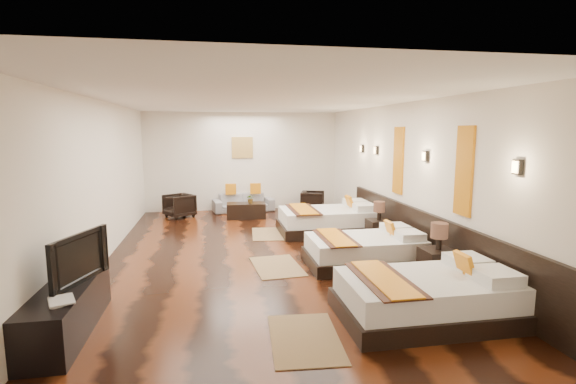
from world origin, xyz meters
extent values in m
cube|color=black|center=(0.00, 0.00, 0.00)|extent=(5.50, 9.50, 0.01)
cube|color=white|center=(0.00, 0.00, 2.80)|extent=(5.50, 9.50, 0.01)
cube|color=silver|center=(0.00, 4.75, 1.40)|extent=(5.50, 0.01, 2.80)
cube|color=silver|center=(-2.75, 0.00, 1.40)|extent=(0.01, 9.50, 2.80)
cube|color=silver|center=(2.75, 0.00, 1.40)|extent=(0.01, 9.50, 2.80)
cube|color=black|center=(2.71, -0.80, 0.45)|extent=(0.08, 6.60, 0.90)
cube|color=black|center=(1.67, -2.90, 0.11)|extent=(2.09, 1.30, 0.22)
cube|color=white|center=(1.67, -2.90, 0.37)|extent=(2.00, 1.20, 0.30)
cube|color=orange|center=(2.17, -2.90, 0.64)|extent=(0.16, 0.32, 0.32)
cube|color=#38190F|center=(1.12, -2.90, 0.53)|extent=(0.55, 1.32, 0.02)
cube|color=orange|center=(1.12, -2.90, 0.54)|extent=(0.38, 1.32, 0.02)
cube|color=black|center=(1.67, -0.78, 0.10)|extent=(1.96, 1.21, 0.21)
cube|color=white|center=(1.67, -0.78, 0.35)|extent=(1.87, 1.12, 0.28)
cube|color=orange|center=(2.14, -0.78, 0.60)|extent=(0.15, 0.30, 0.30)
cube|color=#38190F|center=(1.16, -0.78, 0.49)|extent=(0.51, 1.23, 0.02)
cube|color=orange|center=(1.16, -0.78, 0.51)|extent=(0.35, 1.23, 0.02)
cube|color=black|center=(1.67, 1.56, 0.11)|extent=(2.16, 1.34, 0.23)
cube|color=white|center=(1.67, 1.56, 0.38)|extent=(2.06, 1.24, 0.31)
cube|color=orange|center=(2.19, 1.56, 0.66)|extent=(0.16, 0.33, 0.33)
cube|color=#38190F|center=(1.10, 1.56, 0.55)|extent=(0.57, 1.36, 0.02)
cube|color=orange|center=(1.10, 1.56, 0.56)|extent=(0.39, 1.36, 0.02)
cube|color=black|center=(2.44, -1.81, 0.26)|extent=(0.47, 0.47, 0.52)
cylinder|color=black|center=(2.44, -1.81, 0.62)|extent=(0.08, 0.08, 0.21)
cylinder|color=#3F2619|center=(2.44, -1.81, 0.81)|extent=(0.25, 0.25, 0.23)
cube|color=black|center=(2.44, 0.49, 0.24)|extent=(0.44, 0.44, 0.48)
cylinder|color=black|center=(2.44, 0.49, 0.58)|extent=(0.08, 0.08, 0.19)
cylinder|color=#3F2619|center=(2.44, 0.49, 0.76)|extent=(0.23, 0.23, 0.21)
cube|color=olive|center=(0.11, -3.15, 0.01)|extent=(0.83, 1.25, 0.01)
cube|color=olive|center=(0.18, -0.63, 0.01)|extent=(0.84, 1.26, 0.01)
cube|color=olive|center=(0.36, 1.64, 0.01)|extent=(0.84, 1.26, 0.01)
cube|color=black|center=(-2.50, -2.53, 0.28)|extent=(0.50, 1.80, 0.55)
imported|color=black|center=(-2.45, -2.41, 0.84)|extent=(0.45, 0.99, 0.58)
imported|color=black|center=(-2.50, -3.05, 0.56)|extent=(0.34, 0.38, 0.03)
imported|color=brown|center=(-2.50, -1.74, 0.72)|extent=(0.37, 0.37, 0.34)
imported|color=gray|center=(-0.01, 4.45, 0.25)|extent=(1.78, 0.91, 0.50)
imported|color=black|center=(-1.75, 3.89, 0.31)|extent=(0.93, 0.92, 0.62)
imported|color=black|center=(1.93, 4.08, 0.29)|extent=(0.80, 0.79, 0.58)
cube|color=black|center=(-0.01, 3.47, 0.20)|extent=(1.02, 0.55, 0.40)
imported|color=#23531B|center=(0.11, 3.43, 0.52)|extent=(0.25, 0.23, 0.25)
cube|color=#D86014|center=(2.73, -1.90, 1.70)|extent=(0.04, 0.40, 1.30)
cube|color=#D86014|center=(2.73, 0.30, 1.70)|extent=(0.04, 0.40, 1.30)
cube|color=black|center=(2.71, -3.00, 1.85)|extent=(0.06, 0.12, 0.18)
cube|color=#FFD18C|center=(2.68, -3.00, 1.85)|extent=(0.02, 0.10, 0.14)
cube|color=black|center=(2.71, -0.80, 1.85)|extent=(0.06, 0.12, 0.18)
cube|color=#FFD18C|center=(2.68, -0.80, 1.85)|extent=(0.02, 0.10, 0.14)
cube|color=black|center=(2.71, 1.40, 1.85)|extent=(0.06, 0.12, 0.18)
cube|color=#FFD18C|center=(2.68, 1.40, 1.85)|extent=(0.02, 0.10, 0.14)
cube|color=black|center=(2.71, 2.30, 1.85)|extent=(0.06, 0.12, 0.18)
cube|color=#FFD18C|center=(2.68, 2.30, 1.85)|extent=(0.02, 0.10, 0.14)
cube|color=#AD873F|center=(0.00, 4.73, 1.80)|extent=(0.60, 0.04, 0.60)
camera|label=1|loc=(-0.84, -7.41, 2.27)|focal=26.26mm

